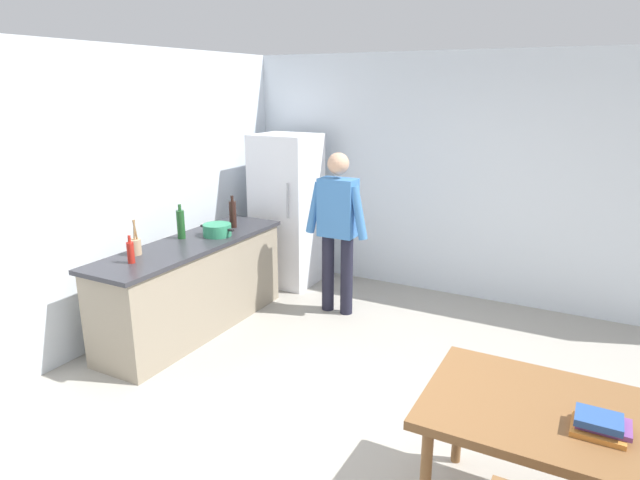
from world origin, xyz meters
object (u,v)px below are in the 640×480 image
object	(u,v)px
utensil_jar	(135,246)
bottle_sauce_red	(131,252)
person	(338,223)
cooking_pot	(217,230)
refrigerator	(287,210)
bottle_wine_green	(181,224)
dining_table	(564,426)
bottle_wine_dark	(233,214)
book_stack	(600,425)

from	to	relation	value
utensil_jar	bottle_sauce_red	world-z (taller)	utensil_jar
person	cooking_pot	xyz separation A→B (m)	(-0.96, -0.75, -0.02)
cooking_pot	bottle_sauce_red	size ratio (longest dim) A/B	1.67
refrigerator	bottle_wine_green	world-z (taller)	refrigerator
utensil_jar	dining_table	bearing A→B (deg)	-9.00
cooking_pot	bottle_wine_dark	size ratio (longest dim) A/B	1.18
bottle_wine_green	cooking_pot	bearing A→B (deg)	44.32
book_stack	bottle_wine_green	bearing A→B (deg)	161.35
dining_table	bottle_wine_dark	world-z (taller)	bottle_wine_dark
book_stack	dining_table	bearing A→B (deg)	147.93
person	utensil_jar	bearing A→B (deg)	-127.38
bottle_sauce_red	book_stack	distance (m)	3.60
person	book_stack	world-z (taller)	person
bottle_wine_dark	book_stack	world-z (taller)	bottle_wine_dark
dining_table	cooking_pot	world-z (taller)	cooking_pot
dining_table	bottle_wine_dark	bearing A→B (deg)	152.69
refrigerator	utensil_jar	xyz separation A→B (m)	(-0.26, -2.14, 0.08)
refrigerator	utensil_jar	distance (m)	2.15
refrigerator	bottle_wine_dark	world-z (taller)	refrigerator
person	dining_table	bearing A→B (deg)	-42.41
refrigerator	cooking_pot	size ratio (longest dim) A/B	4.50
utensil_jar	person	bearing A→B (deg)	52.62
refrigerator	bottle_sauce_red	size ratio (longest dim) A/B	7.50
dining_table	bottle_sauce_red	distance (m)	3.45
refrigerator	bottle_wine_dark	distance (m)	0.97
dining_table	utensil_jar	size ratio (longest dim) A/B	4.37
dining_table	bottle_sauce_red	world-z (taller)	bottle_sauce_red
bottle_wine_dark	book_stack	bearing A→B (deg)	-27.53
bottle_wine_dark	bottle_wine_green	distance (m)	0.61
refrigerator	bottle_wine_dark	xyz separation A→B (m)	(-0.08, -0.96, 0.15)
person	book_stack	distance (m)	3.36
person	book_stack	bearing A→B (deg)	-41.86
utensil_jar	book_stack	bearing A→B (deg)	-10.07
person	bottle_wine_green	size ratio (longest dim) A/B	5.00
utensil_jar	bottle_wine_green	distance (m)	0.60
book_stack	utensil_jar	bearing A→B (deg)	169.93
utensil_jar	bottle_sauce_red	distance (m)	0.23
person	bottle_sauce_red	world-z (taller)	person
utensil_jar	bottle_sauce_red	bearing A→B (deg)	-51.70
cooking_pot	dining_table	bearing A→B (deg)	-22.89
bottle_sauce_red	book_stack	size ratio (longest dim) A/B	0.92
cooking_pot	bottle_wine_green	bearing A→B (deg)	-135.68
bottle_wine_green	person	bearing A→B (deg)	39.23
bottle_sauce_red	cooking_pot	bearing A→B (deg)	84.39
utensil_jar	bottle_wine_green	xyz separation A→B (m)	(-0.00, 0.59, 0.07)
bottle_wine_green	refrigerator	bearing A→B (deg)	80.40
person	bottle_wine_dark	distance (m)	1.11
person	bottle_sauce_red	bearing A→B (deg)	-121.06
person	book_stack	size ratio (longest dim) A/B	6.52
refrigerator	cooking_pot	world-z (taller)	refrigerator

